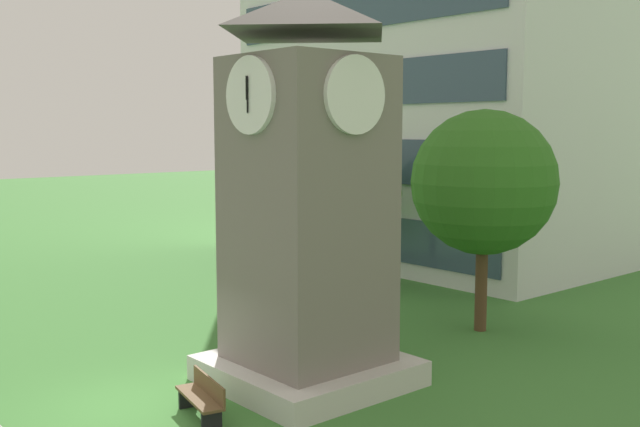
{
  "coord_description": "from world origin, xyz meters",
  "views": [
    {
      "loc": [
        14.85,
        -7.09,
        6.1
      ],
      "look_at": [
        0.71,
        5.03,
        3.99
      ],
      "focal_mm": 41.73,
      "sensor_mm": 36.0,
      "label": 1
    }
  ],
  "objects": [
    {
      "name": "ground_plane",
      "position": [
        0.0,
        0.0,
        0.0
      ],
      "size": [
        160.0,
        160.0,
        0.0
      ],
      "primitive_type": "plane",
      "color": "#3D7A33"
    },
    {
      "name": "tree_streetside",
      "position": [
        -5.87,
        12.82,
        3.61
      ],
      "size": [
        3.1,
        3.1,
        5.19
      ],
      "color": "#513823",
      "rests_on": "ground"
    },
    {
      "name": "office_building",
      "position": [
        -8.71,
        22.27,
        8.0
      ],
      "size": [
        16.99,
        14.66,
        16.0
      ],
      "color": "silver",
      "rests_on": "ground"
    },
    {
      "name": "tree_near_tower",
      "position": [
        1.23,
        11.02,
        4.51
      ],
      "size": [
        4.35,
        4.35,
        6.7
      ],
      "color": "#513823",
      "rests_on": "ground"
    },
    {
      "name": "park_bench",
      "position": [
        1.69,
        0.9,
        0.46
      ],
      "size": [
        1.86,
        0.84,
        0.88
      ],
      "color": "brown",
      "rests_on": "ground"
    },
    {
      "name": "clock_tower",
      "position": [
        1.43,
        4.02,
        4.1
      ],
      "size": [
        4.21,
        4.21,
        9.27
      ],
      "color": "slate",
      "rests_on": "ground"
    }
  ]
}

